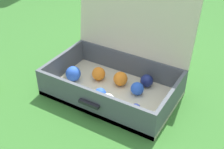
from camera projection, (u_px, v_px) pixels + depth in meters
name	position (u px, v px, depth m)	size (l,w,h in m)	color
ground_plane	(119.00, 106.00, 1.50)	(16.00, 16.00, 0.00)	#336B28
open_suitcase	(117.00, 70.00, 1.55)	(0.66, 0.48, 0.55)	beige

